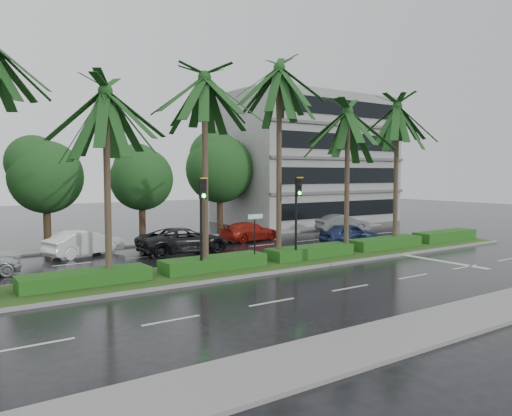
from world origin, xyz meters
TOP-DOWN VIEW (x-y plane):
  - ground at (0.00, 0.00)m, footprint 120.00×120.00m
  - near_sidewalk at (0.00, -10.20)m, footprint 40.00×2.40m
  - far_sidewalk at (0.00, 12.00)m, footprint 40.00×2.00m
  - median at (0.00, 1.00)m, footprint 36.00×4.00m
  - hedge at (0.00, 1.00)m, footprint 35.20×1.40m
  - lane_markings at (3.04, -0.43)m, footprint 34.00×13.06m
  - palm_row at (-1.25, 1.02)m, footprint 26.30×4.20m
  - signal_median_left at (-4.00, 0.30)m, footprint 0.34×0.42m
  - signal_median_right at (1.50, 0.30)m, footprint 0.34×0.42m
  - street_sign at (-1.00, 0.48)m, footprint 0.95×0.09m
  - bg_trees at (0.51, 17.59)m, footprint 33.14×5.79m
  - building at (17.00, 18.00)m, footprint 16.00×10.00m
  - car_white at (-6.72, 9.32)m, footprint 2.87×4.73m
  - car_darkgrey at (-1.64, 6.95)m, footprint 2.60×5.50m
  - car_red at (4.50, 9.19)m, footprint 2.39×4.71m
  - car_blue at (9.00, 4.00)m, footprint 2.28×4.29m
  - car_grey at (13.50, 9.24)m, footprint 2.53×4.53m

SIDE VIEW (x-z plane):
  - ground at x=0.00m, z-range 0.00..0.00m
  - lane_markings at x=3.04m, z-range 0.00..0.01m
  - near_sidewalk at x=0.00m, z-range 0.00..0.12m
  - far_sidewalk at x=0.00m, z-range 0.00..0.12m
  - median at x=0.00m, z-range 0.00..0.16m
  - hedge at x=0.00m, z-range 0.15..0.75m
  - car_red at x=4.50m, z-range 0.00..1.31m
  - car_blue at x=9.00m, z-range 0.00..1.39m
  - car_grey at x=13.50m, z-range 0.00..1.41m
  - car_white at x=-6.72m, z-range 0.00..1.47m
  - car_darkgrey at x=-1.64m, z-range 0.00..1.52m
  - street_sign at x=-1.00m, z-range 0.82..3.42m
  - signal_median_left at x=-4.00m, z-range 0.82..5.18m
  - signal_median_right at x=1.50m, z-range 0.82..5.18m
  - bg_trees at x=0.51m, z-range 0.72..9.07m
  - building at x=17.00m, z-range 0.00..12.00m
  - palm_row at x=-1.25m, z-range 2.92..13.66m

